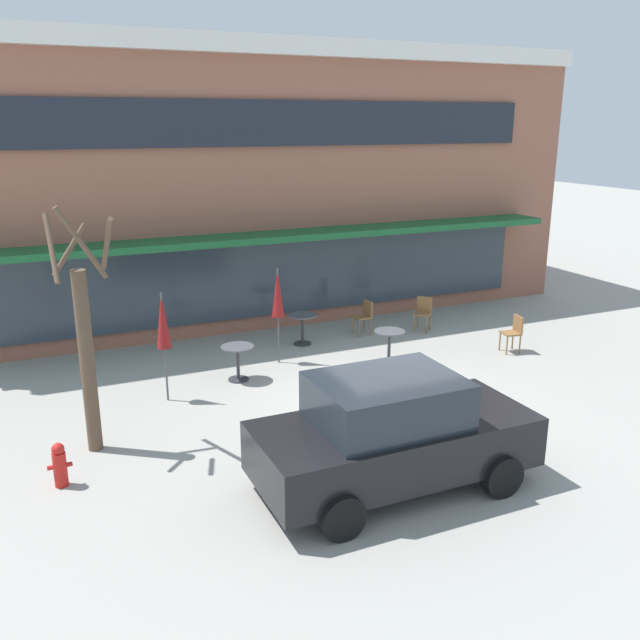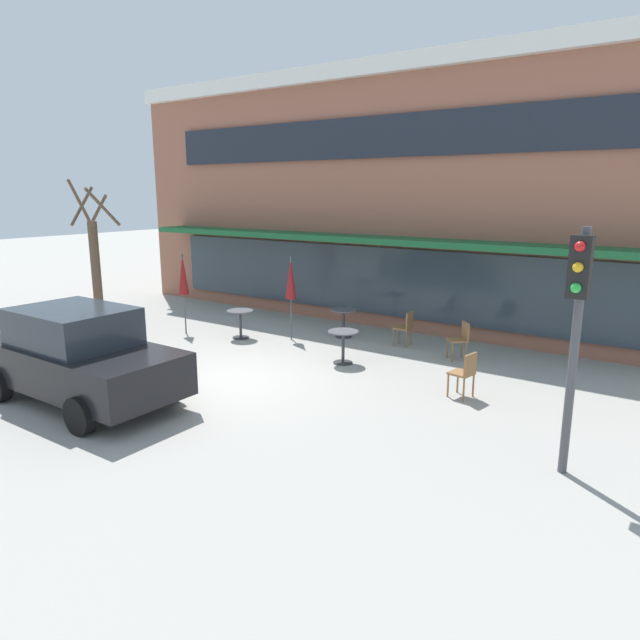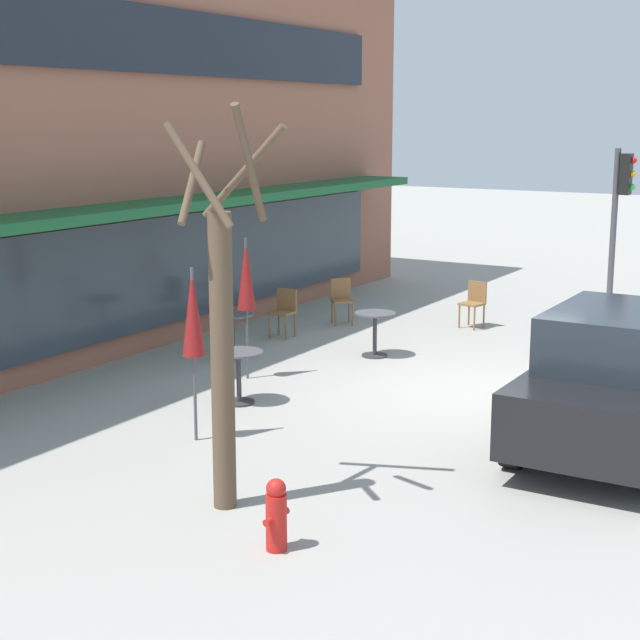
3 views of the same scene
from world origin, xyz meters
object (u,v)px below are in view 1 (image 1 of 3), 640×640
object	(u,v)px
cafe_table_streetside	(238,357)
cafe_chair_1	(423,311)
street_tree	(86,347)
patio_umbrella_green_folded	(163,321)
cafe_table_near_wall	(389,341)
cafe_chair_2	(364,315)
parked_sedan	(392,433)
cafe_table_by_tree	(302,324)
cafe_chair_0	(514,331)
fire_hydrant	(60,465)
patio_umbrella_cream_folded	(278,293)

from	to	relation	value
cafe_table_streetside	cafe_chair_1	size ratio (longest dim) A/B	0.85
street_tree	cafe_table_streetside	bearing A→B (deg)	33.28
patio_umbrella_green_folded	street_tree	xyz separation A→B (m)	(-1.54, -1.59, 0.19)
street_tree	cafe_table_near_wall	bearing A→B (deg)	14.49
cafe_chair_2	parked_sedan	world-z (taller)	parked_sedan
cafe_table_by_tree	cafe_chair_2	size ratio (longest dim) A/B	0.85
cafe_table_streetside	cafe_chair_0	world-z (taller)	cafe_chair_0
cafe_table_by_tree	cafe_chair_1	size ratio (longest dim) A/B	0.85
cafe_chair_2	parked_sedan	distance (m)	7.64
cafe_table_by_tree	cafe_table_near_wall	bearing A→B (deg)	-57.55
cafe_chair_2	street_tree	bearing A→B (deg)	-151.53
cafe_chair_2	fire_hydrant	xyz separation A→B (m)	(-7.73, -4.89, -0.17)
cafe_table_near_wall	cafe_table_by_tree	size ratio (longest dim) A/B	1.00
cafe_table_streetside	street_tree	world-z (taller)	street_tree
patio_umbrella_green_folded	cafe_chair_1	world-z (taller)	patio_umbrella_green_folded
parked_sedan	street_tree	bearing A→B (deg)	141.86
cafe_table_near_wall	cafe_chair_1	size ratio (longest dim) A/B	0.85
patio_umbrella_cream_folded	street_tree	distance (m)	5.13
patio_umbrella_cream_folded	patio_umbrella_green_folded	bearing A→B (deg)	-157.52
cafe_table_by_tree	patio_umbrella_cream_folded	world-z (taller)	patio_umbrella_cream_folded
cafe_chair_2	street_tree	distance (m)	8.19
cafe_table_streetside	patio_umbrella_green_folded	size ratio (longest dim) A/B	0.35
patio_umbrella_cream_folded	cafe_chair_1	bearing A→B (deg)	10.22
patio_umbrella_green_folded	cafe_chair_2	xyz separation A→B (m)	(5.57, 2.26, -1.10)
cafe_table_near_wall	cafe_table_by_tree	distance (m)	2.41
cafe_table_near_wall	cafe_table_by_tree	world-z (taller)	same
cafe_chair_1	cafe_chair_2	xyz separation A→B (m)	(-1.58, 0.33, 0.00)
cafe_chair_1	parked_sedan	world-z (taller)	parked_sedan
patio_umbrella_green_folded	patio_umbrella_cream_folded	world-z (taller)	same
cafe_table_near_wall	street_tree	xyz separation A→B (m)	(-6.62, -1.71, 1.31)
patio_umbrella_cream_folded	parked_sedan	distance (m)	5.89
patio_umbrella_green_folded	cafe_chair_1	xyz separation A→B (m)	(7.14, 1.94, -1.10)
patio_umbrella_green_folded	patio_umbrella_cream_folded	distance (m)	3.02
cafe_table_streetside	street_tree	size ratio (longest dim) A/B	0.18
cafe_table_streetside	parked_sedan	bearing A→B (deg)	-81.43
parked_sedan	fire_hydrant	distance (m)	5.01
cafe_table_by_tree	cafe_chair_1	world-z (taller)	cafe_chair_1
cafe_table_streetside	cafe_chair_2	size ratio (longest dim) A/B	0.85
cafe_chair_1	street_tree	bearing A→B (deg)	-157.88
cafe_table_by_tree	patio_umbrella_green_folded	bearing A→B (deg)	-150.42
cafe_table_by_tree	cafe_chair_0	distance (m)	5.08
patio_umbrella_cream_folded	parked_sedan	world-z (taller)	patio_umbrella_cream_folded
cafe_chair_0	fire_hydrant	bearing A→B (deg)	-167.97
cafe_table_streetside	cafe_chair_2	xyz separation A→B (m)	(3.96, 1.79, 0.01)
cafe_table_by_tree	cafe_chair_2	world-z (taller)	cafe_chair_2
cafe_table_near_wall	patio_umbrella_green_folded	world-z (taller)	patio_umbrella_green_folded
cafe_table_by_tree	fire_hydrant	bearing A→B (deg)	-141.23
parked_sedan	fire_hydrant	xyz separation A→B (m)	(-4.54, 2.04, -0.53)
patio_umbrella_cream_folded	parked_sedan	bearing A→B (deg)	-93.97
cafe_table_near_wall	cafe_table_streetside	size ratio (longest dim) A/B	1.00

